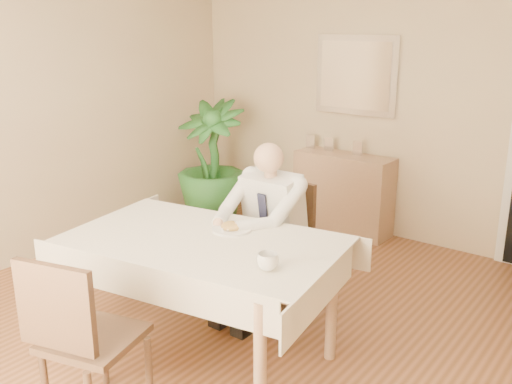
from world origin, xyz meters
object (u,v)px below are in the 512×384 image
Objects in this scene: sideboard at (343,193)px; seated_man at (260,222)px; dining_table at (204,251)px; chair_far at (283,234)px; potted_palm at (211,161)px; coffee_mug at (268,262)px; chair_near at (79,332)px.

seated_man is at bearing -77.93° from sideboard.
dining_table is 2.04× the size of chair_far.
seated_man is 2.13m from potted_palm.
coffee_mug is 3.05m from potted_palm.
seated_man reaches higher than coffee_mug.
potted_palm reaches higher than chair_near.
coffee_mug is (0.59, -0.13, 0.13)m from dining_table.
dining_table is at bearing 167.80° from coffee_mug.
seated_man is (0.01, 1.53, 0.15)m from chair_near.
dining_table is at bearing -80.47° from sideboard.
sideboard is (-0.34, 3.39, -0.14)m from chair_near.
seated_man is 1.92m from sideboard.
dining_table is 1.50× the size of seated_man.
potted_palm reaches higher than chair_far.
dining_table is 15.70× the size of coffee_mug.
seated_man is (-0.00, 0.59, 0.02)m from dining_table.
coffee_mug reaches higher than dining_table.
potted_palm reaches higher than dining_table.
chair_near is 1.54m from seated_man.
chair_near is at bearing -99.37° from dining_table.
chair_near reaches higher than chair_far.
seated_man is at bearing -39.19° from potted_palm.
chair_near is at bearing -90.22° from seated_man.
potted_palm is at bearing 104.51° from chair_near.
seated_man is 1.26× the size of sideboard.
dining_table is 0.90m from chair_far.
sideboard reaches higher than dining_table.
seated_man is at bearing 74.55° from chair_near.
sideboard is (-0.35, 1.57, -0.12)m from chair_far.
chair_far is 0.92× the size of sideboard.
potted_palm is at bearing 154.26° from chair_far.
chair_near is (-0.01, -1.82, 0.02)m from chair_far.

